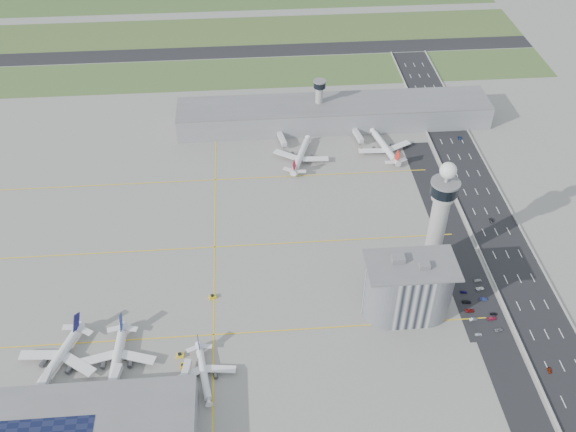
{
  "coord_description": "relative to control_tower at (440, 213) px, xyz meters",
  "views": [
    {
      "loc": [
        -20.57,
        -223.97,
        235.53
      ],
      "look_at": [
        0.0,
        35.0,
        15.0
      ],
      "focal_mm": 40.0,
      "sensor_mm": 36.0,
      "label": 1
    }
  ],
  "objects": [
    {
      "name": "tug_0",
      "position": [
        -156.12,
        -45.88,
        -34.22
      ],
      "size": [
        3.25,
        2.63,
        1.65
      ],
      "primitive_type": null,
      "rotation": [
        0.0,
        0.0,
        -1.84
      ],
      "color": "gold",
      "rests_on": "ground"
    },
    {
      "name": "airplane_near_b",
      "position": [
        -154.53,
        -51.57,
        -29.28
      ],
      "size": [
        36.42,
        42.36,
        11.51
      ],
      "primitive_type": null,
      "rotation": [
        0.0,
        0.0,
        -1.61
      ],
      "color": "white",
      "rests_on": "ground"
    },
    {
      "name": "tug_3",
      "position": [
        -112.74,
        -14.8,
        -34.03
      ],
      "size": [
        4.02,
        3.3,
        2.02
      ],
      "primitive_type": null,
      "rotation": [
        0.0,
        0.0,
        -1.27
      ],
      "color": "yellow",
      "rests_on": "ground"
    },
    {
      "name": "terminal_pier",
      "position": [
        -32.0,
        140.0,
        -27.14
      ],
      "size": [
        210.0,
        32.0,
        15.8
      ],
      "color": "gray",
      "rests_on": "ground"
    },
    {
      "name": "runway",
      "position": [
        -92.0,
        254.0,
        -34.98
      ],
      "size": [
        480.0,
        22.0,
        0.1
      ],
      "primitive_type": "cube",
      "color": "black",
      "rests_on": "ground"
    },
    {
      "name": "airplane_far_b",
      "position": [
        -3.6,
        104.97,
        -29.11
      ],
      "size": [
        44.32,
        49.15,
        11.86
      ],
      "primitive_type": null,
      "rotation": [
        0.0,
        0.0,
        1.79
      ],
      "color": "white",
      "rests_on": "ground"
    },
    {
      "name": "tug_4",
      "position": [
        -63.59,
        86.66,
        -34.07
      ],
      "size": [
        3.4,
        3.98,
        1.95
      ],
      "primitive_type": null,
      "rotation": [
        0.0,
        0.0,
        -0.39
      ],
      "color": "orange",
      "rests_on": "ground"
    },
    {
      "name": "car_lot_3",
      "position": [
        11.38,
        -27.75,
        -34.41
      ],
      "size": [
        4.48,
        2.19,
        1.25
      ],
      "primitive_type": "imported",
      "rotation": [
        0.0,
        0.0,
        1.47
      ],
      "color": "black",
      "rests_on": "ground"
    },
    {
      "name": "airplane_near_c",
      "position": [
        -115.82,
        -61.72,
        -30.27
      ],
      "size": [
        34.12,
        38.34,
        9.55
      ],
      "primitive_type": null,
      "rotation": [
        0.0,
        0.0,
        -1.41
      ],
      "color": "white",
      "rests_on": "ground"
    },
    {
      "name": "control_tower",
      "position": [
        0.0,
        0.0,
        0.0
      ],
      "size": [
        14.0,
        14.0,
        64.5
      ],
      "color": "#ADAAA5",
      "rests_on": "ground"
    },
    {
      "name": "car_hw_1",
      "position": [
        43.1,
        31.03,
        -34.42
      ],
      "size": [
        1.55,
        3.84,
        1.24
      ],
      "primitive_type": "imported",
      "rotation": [
        0.0,
        0.0,
        -0.06
      ],
      "color": "black",
      "rests_on": "ground"
    },
    {
      "name": "car_lot_4",
      "position": [
        11.77,
        -21.18,
        -34.45
      ],
      "size": [
        3.64,
        1.95,
        1.18
      ],
      "primitive_type": "imported",
      "rotation": [
        0.0,
        0.0,
        1.4
      ],
      "color": "#180F54",
      "rests_on": "ground"
    },
    {
      "name": "highway",
      "position": [
        43.0,
        -8.0,
        -34.99
      ],
      "size": [
        28.0,
        500.0,
        0.1
      ],
      "primitive_type": "cube",
      "color": "black",
      "rests_on": "ground"
    },
    {
      "name": "landside_road",
      "position": [
        18.0,
        -18.0,
        -35.0
      ],
      "size": [
        18.0,
        260.0,
        0.08
      ],
      "primitive_type": "cube",
      "color": "black",
      "rests_on": "ground"
    },
    {
      "name": "taxiway_line_h_2",
      "position": [
        -112.0,
        82.0,
        -35.04
      ],
      "size": [
        260.0,
        0.6,
        0.01
      ],
      "primitive_type": "cube",
      "color": "yellow",
      "rests_on": "ground"
    },
    {
      "name": "car_hw_2",
      "position": [
        49.08,
        114.5,
        -34.48
      ],
      "size": [
        1.97,
        4.06,
        1.11
      ],
      "primitive_type": "imported",
      "rotation": [
        0.0,
        0.0,
        -0.03
      ],
      "color": "navy",
      "rests_on": "ground"
    },
    {
      "name": "car_lot_11",
      "position": [
        21.41,
        -14.02,
        -34.46
      ],
      "size": [
        4.2,
        2.15,
        1.17
      ],
      "primitive_type": "imported",
      "rotation": [
        0.0,
        0.0,
        1.7
      ],
      "color": "#ADAEB0",
      "rests_on": "ground"
    },
    {
      "name": "car_lot_2",
      "position": [
        11.15,
        -33.4,
        -34.45
      ],
      "size": [
        4.36,
        2.22,
        1.18
      ],
      "primitive_type": "imported",
      "rotation": [
        0.0,
        0.0,
        1.51
      ],
      "color": "maroon",
      "rests_on": "ground"
    },
    {
      "name": "ground",
      "position": [
        -72.0,
        -8.0,
        -35.04
      ],
      "size": [
        1000.0,
        1000.0,
        0.0
      ],
      "primitive_type": "plane",
      "color": "gray"
    },
    {
      "name": "jet_bridge_far_1",
      "position": [
        -20.0,
        124.0,
        -32.19
      ],
      "size": [
        5.39,
        14.31,
        5.7
      ],
      "primitive_type": null,
      "rotation": [
        0.0,
        0.0,
        -1.4
      ],
      "color": "silver",
      "rests_on": "ground"
    },
    {
      "name": "jet_bridge_near_2",
      "position": [
        -125.0,
        -69.0,
        -32.19
      ],
      "size": [
        5.39,
        14.31,
        5.7
      ],
      "primitive_type": null,
      "rotation": [
        0.0,
        0.0,
        1.4
      ],
      "color": "silver",
      "rests_on": "ground"
    },
    {
      "name": "tug_2",
      "position": [
        -126.94,
        -49.3,
        -34.02
      ],
      "size": [
        3.67,
        2.65,
        2.04
      ],
      "primitive_type": null,
      "rotation": [
        0.0,
        0.0,
        1.64
      ],
      "color": "yellow",
      "rests_on": "ground"
    },
    {
      "name": "parking_lot",
      "position": [
        16.0,
        -30.0,
        -34.99
      ],
      "size": [
        20.0,
        44.0,
        0.1
      ],
      "primitive_type": "cube",
      "color": "black",
      "rests_on": "ground"
    },
    {
      "name": "car_lot_10",
      "position": [
        20.7,
        -19.61,
        -34.46
      ],
      "size": [
        4.41,
        2.43,
        1.17
      ],
      "primitive_type": "imported",
      "rotation": [
        0.0,
        0.0,
        1.69
      ],
      "color": "white",
      "rests_on": "ground"
    },
    {
      "name": "jet_bridge_near_1",
      "position": [
        -155.0,
        -69.0,
        -32.19
      ],
      "size": [
        5.39,
        14.31,
        5.7
      ],
      "primitive_type": null,
      "rotation": [
        0.0,
        0.0,
        1.4
      ],
      "color": "silver",
      "rests_on": "ground"
    },
    {
      "name": "car_lot_8",
      "position": [
        22.12,
        -36.31,
        -34.47
      ],
      "size": [
        3.53,
        1.86,
        1.15
      ],
      "primitive_type": "imported",
      "rotation": [
        0.0,
        0.0,
        1.41
      ],
      "color": "black",
      "rests_on": "ground"
    },
    {
      "name": "grass_strip_1",
      "position": [
        -92.0,
        292.0,
        -35.0
      ],
      "size": [
        480.0,
        60.0,
        0.08
      ],
      "primitive_type": "cube",
      "color": "#3D5528",
      "rests_on": "ground"
    },
    {
      "name": "car_lot_1",
      "position": [
        11.32,
        -38.89,
        -34.38
      ],
      "size": [
        4.17,
        2.05,
        1.32
      ],
      "primitive_type": "imported",
      "rotation": [
        0.0,
        0.0,
        1.74
      ],
      "color": "gray",
      "rests_on": "ground"
    },
    {
      "name": "taxiway_line_h_0",
      "position": [
        -112.0,
        -38.0,
        -35.04
      ],
      "size": [
        260.0,
        0.6,
        0.01
      ],
      "primitive_type": "cube",
      "color": "yellow",
      "rests_on": "ground"
    },
    {
      "name": "car_lot_0",
      "position": [
        11.09,
        -47.93,
        -34.49
      ],
      "size": [
        3.32,
        1.47,
        1.11
      ],
      "primitive_type": "imported",
      "rotation": [
        0.0,
        0.0,
        1.52
      ],
      "color": "silver",
      "rests_on": "ground"
    },
    {
      "name": "car_lot_5",
      "position": [
        11.18,
        -11.6,
        -34.49
      ],
      "size": [
        3.5,
        1.7,
        1.11
      ],
      "primitive_type": "imported",
      "rotation": [
        0.0,
        0.0,
        1.73
      ],
      "color": "silver",
      "rests_on": "ground"
    },
    {
      "name": "grass_strip_0",
      "position": [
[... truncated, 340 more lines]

